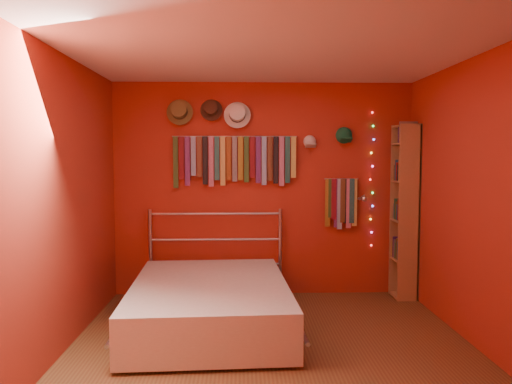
{
  "coord_description": "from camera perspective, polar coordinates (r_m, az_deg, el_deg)",
  "views": [
    {
      "loc": [
        -0.26,
        -4.12,
        1.64
      ],
      "look_at": [
        -0.11,
        0.9,
        1.28
      ],
      "focal_mm": 35.0,
      "sensor_mm": 36.0,
      "label": 1
    }
  ],
  "objects": [
    {
      "name": "cap_green",
      "position": [
        5.94,
        10.02,
        6.38
      ],
      "size": [
        0.19,
        0.23,
        0.19
      ],
      "color": "#17683F",
      "rests_on": "back_wall"
    },
    {
      "name": "left_wall",
      "position": [
        4.4,
        -21.51,
        -1.28
      ],
      "size": [
        0.02,
        3.5,
        2.5
      ],
      "primitive_type": "cube",
      "color": "maroon",
      "rests_on": "ground"
    },
    {
      "name": "fedora_white",
      "position": [
        5.79,
        -2.16,
        8.89
      ],
      "size": [
        0.31,
        0.17,
        0.31
      ],
      "rotation": [
        1.36,
        0.0,
        0.0
      ],
      "color": "white",
      "rests_on": "back_wall"
    },
    {
      "name": "fedora_olive",
      "position": [
        5.84,
        -8.75,
        9.12
      ],
      "size": [
        0.3,
        0.16,
        0.3
      ],
      "rotation": [
        1.36,
        0.0,
        0.0
      ],
      "color": "brown",
      "rests_on": "back_wall"
    },
    {
      "name": "bed",
      "position": [
        4.91,
        -5.27,
        -12.51
      ],
      "size": [
        1.64,
        2.16,
        1.03
      ],
      "rotation": [
        0.0,
        0.0,
        0.05
      ],
      "color": "#ADADB1",
      "rests_on": "ground"
    },
    {
      "name": "bookshelf",
      "position": [
        6.0,
        16.95,
        -2.03
      ],
      "size": [
        0.25,
        0.34,
        2.0
      ],
      "color": "olive",
      "rests_on": "ground"
    },
    {
      "name": "tie_rack",
      "position": [
        5.8,
        -2.46,
        3.87
      ],
      "size": [
        1.45,
        0.03,
        0.6
      ],
      "color": "#ADADB1",
      "rests_on": "back_wall"
    },
    {
      "name": "cap_white",
      "position": [
        5.87,
        6.15,
        5.74
      ],
      "size": [
        0.16,
        0.2,
        0.16
      ],
      "color": "silver",
      "rests_on": "back_wall"
    },
    {
      "name": "fairy_lights",
      "position": [
        6.04,
        13.12,
        1.39
      ],
      "size": [
        0.06,
        0.02,
        1.59
      ],
      "color": "#FF3333",
      "rests_on": "back_wall"
    },
    {
      "name": "back_wall",
      "position": [
        5.89,
        0.83,
        0.31
      ],
      "size": [
        3.5,
        0.02,
        2.5
      ],
      "primitive_type": "cube",
      "color": "maroon",
      "rests_on": "ground"
    },
    {
      "name": "ground",
      "position": [
        4.44,
        1.87,
        -17.57
      ],
      "size": [
        3.5,
        3.5,
        0.0
      ],
      "primitive_type": "plane",
      "color": "brown",
      "rests_on": "ground"
    },
    {
      "name": "ceiling",
      "position": [
        4.21,
        1.95,
        15.87
      ],
      "size": [
        3.5,
        3.5,
        0.02
      ],
      "primitive_type": "cube",
      "color": "white",
      "rests_on": "back_wall"
    },
    {
      "name": "reading_lamp",
      "position": [
        5.84,
        12.19,
        -0.75
      ],
      "size": [
        0.07,
        0.29,
        0.09
      ],
      "color": "#ADADB1",
      "rests_on": "back_wall"
    },
    {
      "name": "small_tie_rack",
      "position": [
        5.95,
        9.74,
        -1.03
      ],
      "size": [
        0.4,
        0.03,
        0.6
      ],
      "color": "#ADADB1",
      "rests_on": "back_wall"
    },
    {
      "name": "fedora_brown",
      "position": [
        5.81,
        -5.15,
        9.4
      ],
      "size": [
        0.25,
        0.14,
        0.25
      ],
      "rotation": [
        1.36,
        0.0,
        0.0
      ],
      "color": "#422617",
      "rests_on": "back_wall"
    },
    {
      "name": "right_wall",
      "position": [
        4.6,
        24.22,
        -1.12
      ],
      "size": [
        0.02,
        3.5,
        2.5
      ],
      "primitive_type": "cube",
      "color": "maroon",
      "rests_on": "ground"
    }
  ]
}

